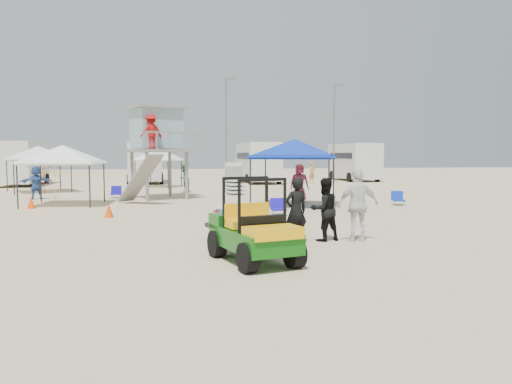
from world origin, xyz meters
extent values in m
plane|color=beige|center=(0.00, 0.00, 0.00)|extent=(140.00, 140.00, 0.00)
cube|color=#0E570D|center=(-0.09, 0.29, 0.52)|extent=(1.70, 2.57, 0.41)
cube|color=#FFB30D|center=(-0.09, 0.29, 0.77)|extent=(1.20, 0.90, 0.23)
cylinder|color=black|center=(-0.60, -0.56, 0.30)|extent=(0.40, 0.65, 0.60)
cube|color=black|center=(-0.09, 2.59, 0.42)|extent=(1.54, 1.93, 0.11)
cylinder|color=black|center=(-0.58, 2.59, 0.22)|extent=(0.28, 0.48, 0.45)
imported|color=black|center=(1.41, 2.29, 0.86)|extent=(0.71, 0.55, 1.71)
imported|color=black|center=(2.26, 2.54, 0.84)|extent=(0.94, 0.81, 1.68)
imported|color=white|center=(3.11, 2.29, 0.97)|extent=(1.15, 0.50, 1.94)
cylinder|color=gray|center=(-3.05, 15.22, 1.21)|extent=(0.17, 0.17, 2.42)
cube|color=gray|center=(-1.99, 16.28, 2.50)|extent=(3.78, 3.78, 0.15)
cube|color=#8FB0B9|center=(-1.99, 16.57, 3.63)|extent=(2.79, 2.63, 2.03)
imported|color=#B20F0F|center=(-2.76, 15.32, 3.42)|extent=(1.10, 0.63, 1.70)
cylinder|color=black|center=(2.25, 9.65, 1.12)|extent=(0.06, 0.06, 2.24)
pyramid|color=#0F31A8|center=(3.88, 11.28, 2.99)|extent=(4.49, 4.49, 0.80)
cube|color=#0F31A8|center=(3.88, 11.28, 2.19)|extent=(4.49, 4.49, 0.18)
cylinder|color=black|center=(-7.73, 12.25, 0.99)|extent=(0.06, 0.06, 1.98)
pyramid|color=white|center=(-6.24, 13.73, 2.73)|extent=(3.42, 3.42, 0.80)
cube|color=white|center=(-6.24, 13.73, 1.93)|extent=(3.42, 3.42, 0.18)
cylinder|color=black|center=(-10.73, 20.72, 1.04)|extent=(0.06, 0.06, 2.08)
pyramid|color=white|center=(-9.17, 22.28, 2.83)|extent=(4.27, 4.27, 0.80)
cube|color=white|center=(-9.17, 22.28, 2.03)|extent=(4.27, 4.27, 0.18)
cylinder|color=black|center=(-3.17, 24.58, 1.00)|extent=(0.06, 0.06, 1.99)
pyramid|color=white|center=(-1.96, 25.79, 2.74)|extent=(3.42, 3.42, 0.80)
cube|color=white|center=(-1.96, 25.79, 1.94)|extent=(3.42, 3.42, 0.18)
imported|color=#B31316|center=(-8.62, 21.11, 0.93)|extent=(2.13, 2.16, 1.86)
imported|color=yellow|center=(-7.15, 16.67, 0.79)|extent=(2.47, 2.47, 1.59)
cone|color=#FF4608|center=(-3.84, 8.81, 0.25)|extent=(0.34, 0.34, 0.50)
cone|color=#FF4708|center=(-7.39, 12.60, 0.25)|extent=(0.34, 0.34, 0.50)
cube|color=#180FA4|center=(-4.24, 17.15, 0.22)|extent=(0.57, 0.54, 0.06)
cube|color=#180FA4|center=(-4.24, 17.39, 0.42)|extent=(0.55, 0.21, 0.44)
cylinder|color=#B2B2B7|center=(-4.46, 16.95, 0.10)|extent=(0.03, 0.03, 0.20)
cube|color=#1B10AF|center=(2.42, 8.22, 0.22)|extent=(0.57, 0.54, 0.06)
cube|color=#1B10AF|center=(2.42, 8.46, 0.42)|extent=(0.55, 0.21, 0.44)
cylinder|color=#B2B2B7|center=(2.20, 8.02, 0.10)|extent=(0.03, 0.03, 0.20)
cube|color=#102EAD|center=(8.69, 10.80, 0.22)|extent=(0.71, 0.69, 0.06)
cube|color=#102EAD|center=(8.69, 11.04, 0.42)|extent=(0.56, 0.40, 0.44)
cylinder|color=#B2B2B7|center=(8.47, 10.60, 0.10)|extent=(0.03, 0.03, 0.20)
cube|color=silver|center=(-12.00, 30.00, 1.75)|extent=(2.50, 6.80, 3.00)
cube|color=black|center=(-12.00, 30.00, 2.20)|extent=(2.54, 5.44, 0.50)
cube|color=silver|center=(-3.00, 31.50, 1.75)|extent=(2.50, 6.50, 3.00)
cube|color=black|center=(-3.00, 31.50, 2.20)|extent=(2.54, 5.20, 0.50)
cylinder|color=black|center=(-4.25, 29.42, 0.40)|extent=(0.25, 0.80, 0.80)
cube|color=silver|center=(6.00, 30.00, 1.75)|extent=(2.50, 7.00, 3.00)
cube|color=black|center=(6.00, 30.00, 2.20)|extent=(2.54, 5.60, 0.50)
cylinder|color=black|center=(4.75, 27.76, 0.40)|extent=(0.25, 0.80, 0.80)
cube|color=silver|center=(15.00, 31.50, 1.75)|extent=(2.50, 6.60, 3.00)
cube|color=black|center=(15.00, 31.50, 2.20)|extent=(2.54, 5.28, 0.50)
cylinder|color=black|center=(13.75, 29.39, 0.40)|extent=(0.25, 0.80, 0.80)
cylinder|color=slate|center=(3.00, 27.00, 4.00)|extent=(0.14, 0.14, 8.00)
cylinder|color=slate|center=(12.00, 28.50, 4.00)|extent=(0.14, 0.14, 8.00)
imported|color=#AC3141|center=(4.68, 13.22, 0.93)|extent=(0.97, 0.69, 1.86)
imported|color=#457454|center=(-0.49, 20.54, 0.86)|extent=(1.00, 1.05, 1.71)
imported|color=#35579F|center=(-8.20, 17.24, 0.86)|extent=(1.68, 0.98, 1.72)
imported|color=#C18548|center=(10.47, 29.42, 0.84)|extent=(0.73, 0.64, 1.69)
camera|label=1|loc=(-2.09, -10.04, 2.30)|focal=35.00mm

